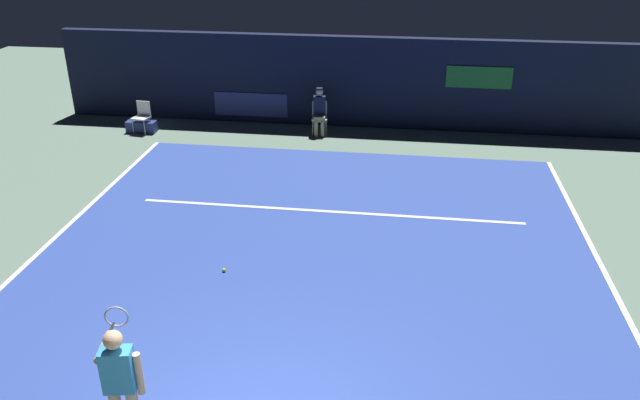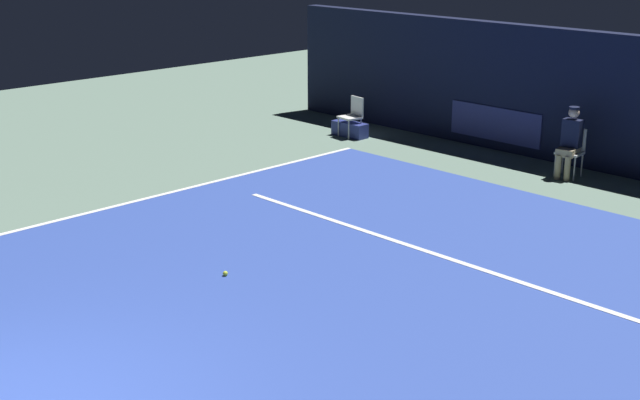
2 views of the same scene
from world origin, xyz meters
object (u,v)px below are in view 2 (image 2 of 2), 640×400
object	(u,v)px
line_judge_on_chair	(570,141)
tennis_ball	(225,273)
courtside_chair_near	(353,114)
equipment_bag	(350,129)

from	to	relation	value
line_judge_on_chair	tennis_ball	world-z (taller)	line_judge_on_chair
tennis_ball	courtside_chair_near	bearing A→B (deg)	121.87
line_judge_on_chair	tennis_ball	xyz separation A→B (m)	(-0.66, -7.55, -0.64)
line_judge_on_chair	equipment_bag	distance (m)	5.14
courtside_chair_near	equipment_bag	xyz separation A→B (m)	(-0.05, -0.03, -0.34)
courtside_chair_near	tennis_ball	world-z (taller)	courtside_chair_near
line_judge_on_chair	courtside_chair_near	xyz separation A→B (m)	(-5.03, -0.53, -0.18)
line_judge_on_chair	equipment_bag	size ratio (longest dim) A/B	1.57
line_judge_on_chair	equipment_bag	xyz separation A→B (m)	(-5.08, -0.56, -0.53)
line_judge_on_chair	courtside_chair_near	bearing A→B (deg)	-173.99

